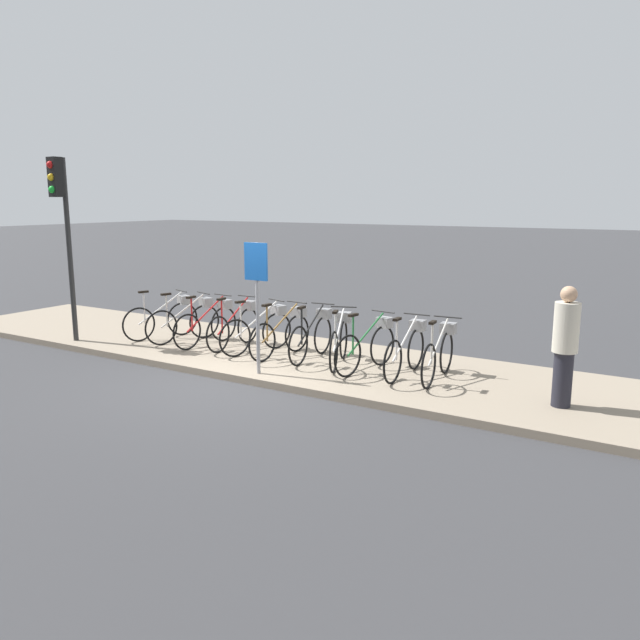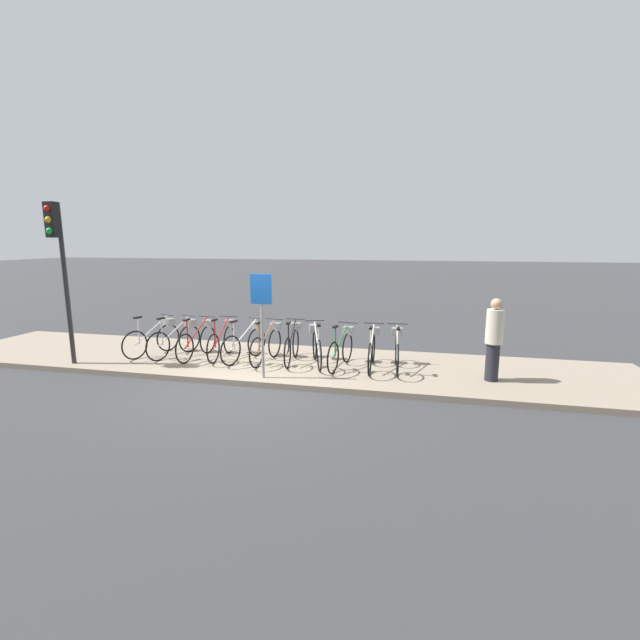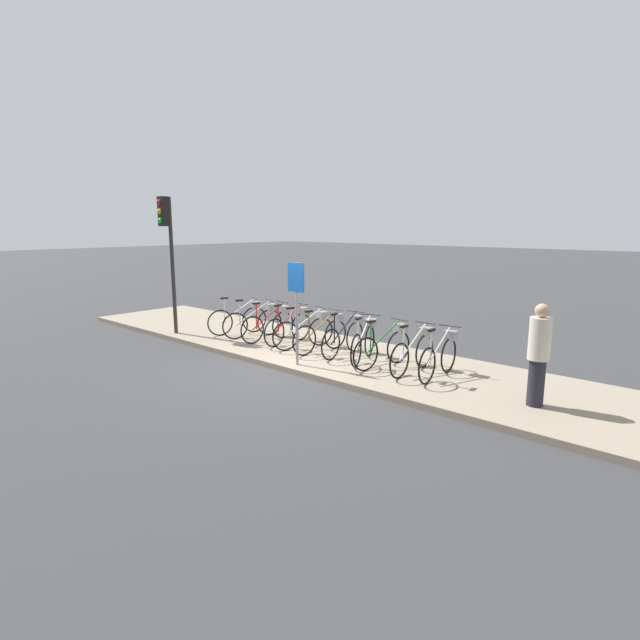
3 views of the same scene
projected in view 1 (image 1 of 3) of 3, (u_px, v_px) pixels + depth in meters
The scene contains 16 objects.
ground_plane at pixel (233, 382), 10.18m from camera, with size 120.00×120.00×0.00m, color #38383A.
sidewalk at pixel (287, 358), 11.49m from camera, with size 16.57×3.16×0.12m.
parked_bicycle_0 at pixel (165, 316), 12.82m from camera, with size 0.67×1.58×1.02m.
parked_bicycle_1 at pixel (187, 319), 12.51m from camera, with size 0.65×1.59×1.02m.
parked_bicycle_2 at pixel (209, 322), 12.21m from camera, with size 0.46×1.66×1.02m.
parked_bicycle_3 at pixel (236, 324), 12.02m from camera, with size 0.46×1.66×1.02m.
parked_bicycle_4 at pixel (260, 329), 11.61m from camera, with size 0.61×1.60×1.02m.
parked_bicycle_5 at pixel (284, 332), 11.33m from camera, with size 0.46×1.65×1.02m.
parked_bicycle_6 at pixel (313, 334), 11.13m from camera, with size 0.46×1.66×1.02m.
parked_bicycle_7 at pixel (340, 339), 10.75m from camera, with size 0.67×1.58×1.02m.
parked_bicycle_8 at pixel (369, 344), 10.38m from camera, with size 0.46×1.64×1.02m.
parked_bicycle_9 at pixel (407, 348), 10.07m from camera, with size 0.46×1.66×1.02m.
parked_bicycle_10 at pixel (440, 352), 9.83m from camera, with size 0.46×1.66×1.02m.
pedestrian at pixel (565, 344), 8.46m from camera, with size 0.34×0.34×1.68m.
traffic_light at pixel (62, 211), 12.08m from camera, with size 0.24×0.40×3.61m.
sign_post at pixel (257, 285), 9.97m from camera, with size 0.44×0.07×2.14m.
Camera 1 is at (6.31, -7.64, 2.93)m, focal length 35.00 mm.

